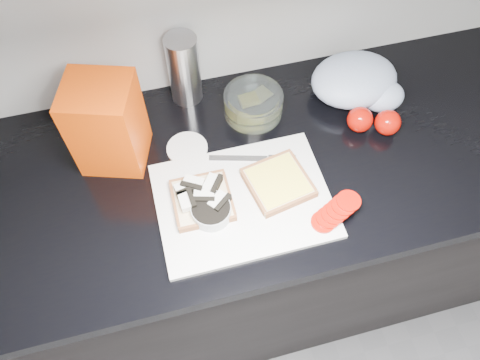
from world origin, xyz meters
name	(u,v)px	position (x,y,z in m)	size (l,w,h in m)	color
base_cabinet	(269,236)	(0.00, 1.20, 0.43)	(3.50, 0.60, 0.86)	black
countertop	(279,159)	(0.00, 1.20, 0.88)	(3.50, 0.64, 0.04)	black
cutting_board	(243,201)	(-0.12, 1.09, 0.91)	(0.40, 0.30, 0.01)	silver
bread_left	(202,198)	(-0.22, 1.11, 0.93)	(0.14, 0.14, 0.04)	beige
bread_right	(278,183)	(-0.03, 1.11, 0.92)	(0.17, 0.17, 0.02)	beige
tomato_slices	(336,211)	(0.07, 1.00, 0.93)	(0.14, 0.10, 0.03)	#AF0D04
knife	(263,158)	(-0.04, 1.19, 0.92)	(0.21, 0.07, 0.01)	#B3B2B7
seed_tub	(211,212)	(-0.20, 1.07, 0.93)	(0.09, 0.09, 0.05)	#AEB4B3
tub_lid	(187,148)	(-0.22, 1.28, 0.90)	(0.10, 0.10, 0.01)	silver
glass_bowl	(253,104)	(-0.03, 1.35, 0.93)	(0.15, 0.15, 0.06)	silver
bread_bag	(107,125)	(-0.39, 1.30, 1.02)	(0.15, 0.14, 0.23)	#E75203
steel_canister	(184,69)	(-0.18, 1.45, 1.00)	(0.08, 0.08, 0.20)	#A8A8AC
grocery_bag	(358,82)	(0.26, 1.34, 0.95)	(0.24, 0.21, 0.10)	#ABBAD2
whole_tomatoes	(374,121)	(0.25, 1.22, 0.93)	(0.13, 0.09, 0.07)	#AF0D04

